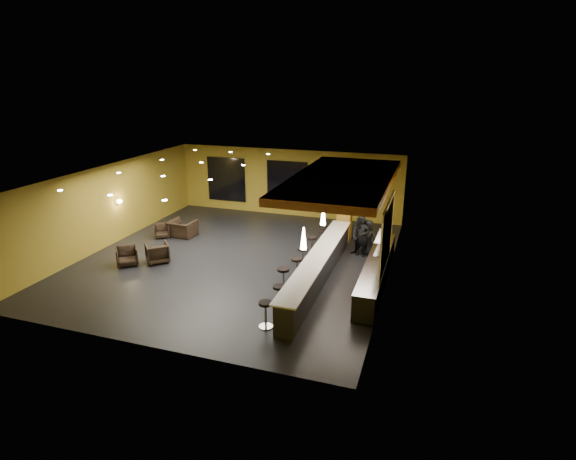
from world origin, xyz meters
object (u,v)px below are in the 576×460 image
(staff_b, at_px, (360,237))
(pendant_1, at_px, (323,216))
(bar_stool_0, at_px, (266,311))
(bar_stool_3, at_px, (297,266))
(pendant_2, at_px, (338,198))
(armchair_b, at_px, (157,253))
(staff_c, at_px, (368,238))
(bar_stool_1, at_px, (279,294))
(armchair_d, at_px, (182,229))
(bar_stool_6, at_px, (322,237))
(bar_stool_5, at_px, (312,244))
(armchair_a, at_px, (127,256))
(armchair_c, at_px, (162,231))
(staff_a, at_px, (362,236))
(bar_counter, at_px, (319,268))
(pendant_0, at_px, (304,238))
(bar_stool_2, at_px, (283,277))
(prep_counter, at_px, (376,272))
(bar_stool_4, at_px, (302,255))

(staff_b, bearing_deg, pendant_1, -95.11)
(bar_stool_0, distance_m, bar_stool_3, 3.46)
(pendant_2, xyz_separation_m, armchair_b, (-6.56, -3.26, -1.96))
(pendant_1, distance_m, staff_c, 3.30)
(pendant_1, distance_m, bar_stool_1, 3.48)
(armchair_d, distance_m, bar_stool_6, 6.52)
(bar_stool_5, bearing_deg, staff_c, 19.81)
(armchair_a, relative_size, armchair_c, 1.18)
(staff_a, relative_size, armchair_a, 2.11)
(staff_c, bearing_deg, bar_stool_3, -102.47)
(pendant_1, relative_size, staff_a, 0.41)
(bar_counter, height_order, bar_stool_5, bar_counter)
(armchair_b, bearing_deg, bar_stool_6, 168.94)
(pendant_0, distance_m, bar_stool_6, 5.72)
(staff_b, bearing_deg, armchair_b, -139.65)
(staff_b, distance_m, staff_c, 0.33)
(armchair_a, xyz_separation_m, bar_stool_1, (6.85, -1.50, 0.15))
(armchair_d, bearing_deg, bar_stool_6, -169.81)
(staff_a, bearing_deg, armchair_b, -138.36)
(bar_counter, distance_m, bar_stool_1, 2.47)
(pendant_2, bearing_deg, staff_b, -4.44)
(armchair_b, bearing_deg, armchair_d, -120.88)
(bar_counter, bearing_deg, armchair_c, 163.95)
(staff_a, distance_m, staff_c, 0.30)
(bar_stool_6, bearing_deg, pendant_1, -76.23)
(pendant_2, relative_size, armchair_c, 1.02)
(armchair_a, bearing_deg, pendant_2, -10.56)
(pendant_0, distance_m, armchair_a, 7.87)
(pendant_0, xyz_separation_m, staff_c, (1.29, 5.08, -1.59))
(bar_stool_2, height_order, bar_stool_5, bar_stool_2)
(pendant_1, xyz_separation_m, bar_stool_1, (-0.68, -2.88, -1.83))
(bar_counter, distance_m, armchair_a, 7.58)
(bar_counter, xyz_separation_m, pendant_0, (0.00, -2.00, 1.85))
(prep_counter, bearing_deg, bar_stool_4, 170.41)
(staff_b, distance_m, bar_stool_3, 3.52)
(armchair_b, relative_size, bar_stool_4, 1.06)
(bar_counter, bearing_deg, armchair_b, -177.69)
(bar_stool_1, distance_m, bar_stool_4, 3.37)
(armchair_d, bearing_deg, bar_stool_3, 160.88)
(bar_counter, relative_size, armchair_b, 9.22)
(prep_counter, xyz_separation_m, armchair_d, (-9.19, 2.20, -0.05))
(armchair_d, height_order, bar_stool_4, bar_stool_4)
(pendant_1, distance_m, armchair_c, 8.49)
(bar_stool_0, relative_size, bar_stool_1, 1.02)
(bar_stool_4, bearing_deg, pendant_1, -28.56)
(armchair_d, xyz_separation_m, bar_stool_6, (6.49, 0.66, 0.10))
(bar_stool_3, bearing_deg, armchair_b, -178.13)
(bar_stool_2, bearing_deg, armchair_b, 170.88)
(staff_a, height_order, bar_stool_6, staff_a)
(staff_a, distance_m, bar_stool_3, 3.55)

